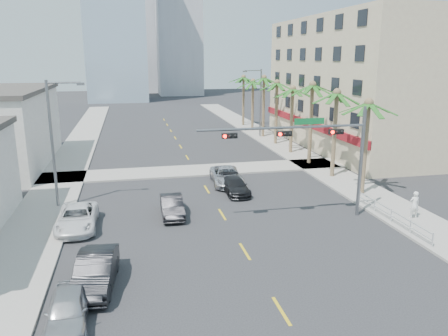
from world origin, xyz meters
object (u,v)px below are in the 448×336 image
Objects in this scene: car_parked_mid at (96,271)px; car_lane_left at (172,206)px; car_parked_far at (77,218)px; pedestrian at (414,205)px; car_lane_right at (235,186)px; traffic_signal_mast at (317,144)px; car_parked_near at (68,310)px; car_lane_center at (226,176)px.

car_parked_mid is 9.81m from car_lane_left.
car_parked_far is (-1.60, 7.70, -0.08)m from car_parked_mid.
pedestrian is at bearing 18.25° from car_parked_mid.
pedestrian is at bearing -14.39° from car_lane_left.
car_lane_right is (5.37, 3.92, -0.06)m from car_lane_left.
traffic_signal_mast is 15.52m from car_parked_mid.
car_parked_mid is 20.44m from pedestrian.
car_parked_mid reaches higher than car_lane_left.
car_lane_center is (10.60, 18.23, 0.04)m from car_parked_near.
pedestrian reaches higher than car_parked_mid.
car_lane_center is (-3.89, 9.19, -4.34)m from traffic_signal_mast.
pedestrian is (15.50, -4.22, 0.38)m from car_lane_left.
car_lane_center is at bearing -44.55° from pedestrian.
traffic_signal_mast is 7.68m from pedestrian.
car_lane_center reaches higher than car_lane_right.
pedestrian is (10.24, -10.83, 0.34)m from car_lane_center.
traffic_signal_mast reaches higher than car_lane_right.
car_parked_mid is 1.16× the size of car_lane_left.
car_parked_near is at bearing -148.03° from traffic_signal_mast.
traffic_signal_mast is at bearing 29.87° from car_parked_mid.
car_lane_right is (11.40, 4.98, -0.08)m from car_parked_far.
car_lane_center is 2.85× the size of pedestrian.
traffic_signal_mast is at bearing 30.91° from car_parked_near.
car_lane_right is at bearing 36.99° from car_lane_left.
car_parked_mid reaches higher than car_lane_center.
pedestrian is at bearing 18.50° from car_parked_near.
car_lane_left is 0.96× the size of car_lane_right.
car_lane_center is at bearing 58.77° from car_parked_near.
car_lane_left is 0.79× the size of car_lane_center.
car_parked_near is 0.97× the size of car_lane_left.
car_parked_far reaches higher than car_lane_left.
pedestrian is at bearing -42.71° from car_lane_center.
car_parked_far is 12.44m from car_lane_right.
car_parked_mid reaches higher than car_parked_near.
car_parked_mid is at bearing -78.06° from car_parked_far.
traffic_signal_mast is 6.08× the size of pedestrian.
traffic_signal_mast is at bearing -14.92° from car_lane_left.
car_parked_far is at bearing -157.34° from car_lane_right.
car_lane_right is at bearing 54.40° from car_parked_near.
car_parked_far is (-0.70, 10.57, 0.02)m from car_parked_near.
car_lane_right is (10.70, 15.55, -0.06)m from car_parked_near.
pedestrian is at bearing -8.17° from car_parked_far.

